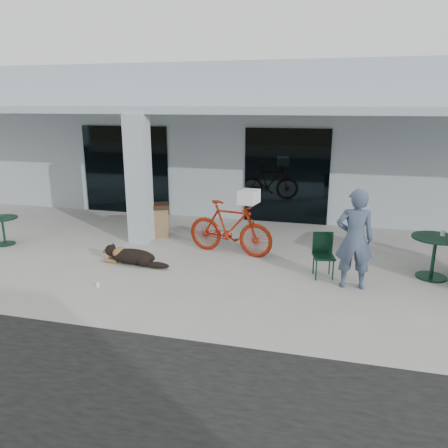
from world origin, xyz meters
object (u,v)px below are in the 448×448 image
(bicycle, at_px, (230,228))
(dog, at_px, (133,256))
(trash_receptacle, at_px, (160,220))
(cafe_table_near, at_px, (4,231))
(cafe_chair_far_a, at_px, (324,256))
(cafe_table_far, at_px, (433,258))
(person, at_px, (354,239))

(bicycle, bearing_deg, dog, 133.18)
(dog, distance_m, trash_receptacle, 2.12)
(trash_receptacle, bearing_deg, dog, -84.02)
(cafe_table_near, relative_size, trash_receptacle, 0.84)
(bicycle, bearing_deg, cafe_chair_far_a, -103.09)
(cafe_table_near, distance_m, trash_receptacle, 3.81)
(bicycle, relative_size, dog, 1.73)
(cafe_table_near, relative_size, cafe_table_far, 0.80)
(dog, distance_m, cafe_table_near, 3.71)
(dog, xyz_separation_m, cafe_table_far, (6.11, 0.78, 0.23))
(bicycle, bearing_deg, person, -105.15)
(person, bearing_deg, dog, -5.56)
(cafe_table_near, bearing_deg, cafe_chair_far_a, -1.67)
(cafe_table_near, xyz_separation_m, cafe_table_far, (9.78, 0.29, 0.08))
(cafe_table_far, xyz_separation_m, person, (-1.57, -0.86, 0.52))
(person, bearing_deg, cafe_table_near, -8.51)
(dog, distance_m, person, 4.60)
(bicycle, height_order, dog, bicycle)
(dog, relative_size, cafe_table_far, 1.31)
(dog, xyz_separation_m, cafe_table_near, (-3.67, 0.49, 0.14))
(dog, relative_size, cafe_table_near, 1.63)
(cafe_table_near, distance_m, cafe_chair_far_a, 7.68)
(bicycle, height_order, cafe_table_far, bicycle)
(cafe_chair_far_a, xyz_separation_m, person, (0.54, -0.35, 0.50))
(bicycle, xyz_separation_m, trash_receptacle, (-2.09, 0.90, -0.18))
(cafe_chair_far_a, distance_m, person, 0.81)
(cafe_chair_far_a, height_order, trash_receptacle, cafe_chair_far_a)
(bicycle, distance_m, cafe_chair_far_a, 2.33)
(bicycle, distance_m, cafe_table_near, 5.60)
(cafe_table_far, bearing_deg, cafe_table_near, -178.30)
(cafe_table_near, bearing_deg, dog, -7.62)
(cafe_table_near, bearing_deg, cafe_table_far, 1.70)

